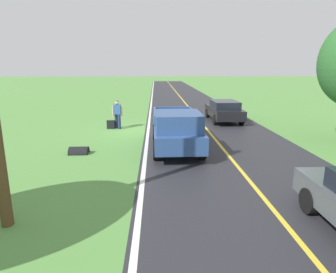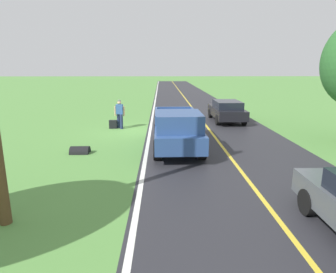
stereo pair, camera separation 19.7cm
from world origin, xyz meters
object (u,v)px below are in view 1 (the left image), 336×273
hitchhiker_walking (118,112)px  pickup_truck_passing (177,129)px  suitcase_carried (111,125)px  sedan_near_oncoming (224,110)px

hitchhiker_walking → pickup_truck_passing: pickup_truck_passing is taller
suitcase_carried → pickup_truck_passing: size_ratio=0.09×
pickup_truck_passing → sedan_near_oncoming: 7.90m
suitcase_carried → sedan_near_oncoming: (-7.39, -2.25, 0.50)m
hitchhiker_walking → pickup_truck_passing: (-3.21, 4.76, -0.01)m
hitchhiker_walking → sedan_near_oncoming: hitchhiker_walking is taller
hitchhiker_walking → sedan_near_oncoming: size_ratio=0.40×
hitchhiker_walking → suitcase_carried: (0.42, 0.07, -0.72)m
hitchhiker_walking → suitcase_carried: bearing=8.8°
sedan_near_oncoming → pickup_truck_passing: bearing=61.6°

